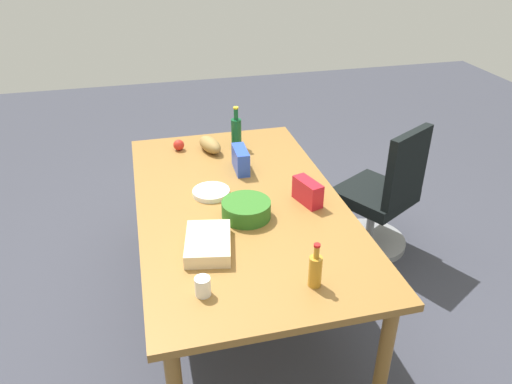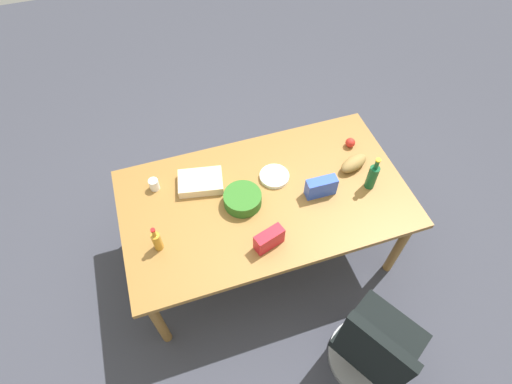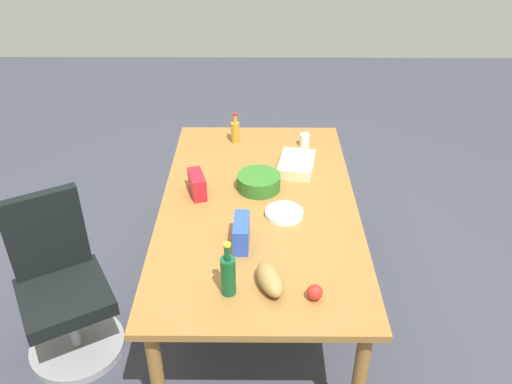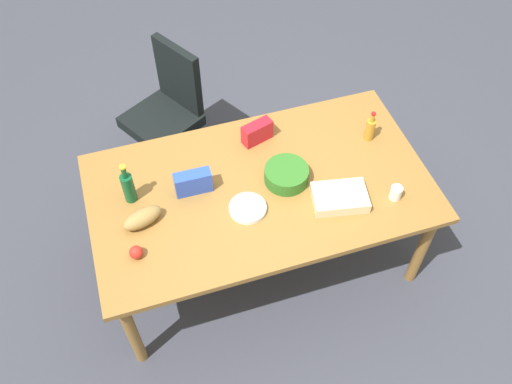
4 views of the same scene
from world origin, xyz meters
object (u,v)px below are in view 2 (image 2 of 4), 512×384
Objects in this scene: paper_plate_stack at (274,176)px; bread_loaf at (354,163)px; paper_cup at (154,184)px; office_chair at (373,349)px; apple_red at (350,143)px; chip_bag_blue at (321,187)px; sheet_cake at (201,182)px; chip_bag_red at (269,239)px; wine_bottle at (372,176)px; dressing_bottle at (157,241)px; conference_table at (265,203)px; salad_bowl at (243,199)px.

bread_loaf reaches higher than paper_plate_stack.
office_chair is at bearing 127.67° from paper_cup.
paper_cup is at bearing -2.29° from apple_red.
sheet_cake is (0.80, -0.34, -0.04)m from chip_bag_blue.
wine_bottle is at bearing -164.84° from chip_bag_red.
wine_bottle is 0.21m from bread_loaf.
sheet_cake is 4.21× the size of apple_red.
chip_bag_red is (-0.69, 0.21, -0.02)m from dressing_bottle.
office_chair is at bearing 140.88° from dressing_bottle.
paper_cup is 0.95m from chip_bag_red.
apple_red is at bearing -109.67° from bread_loaf.
bread_loaf is at bearing 171.24° from paper_plate_stack.
apple_red is (-0.41, -0.35, -0.04)m from chip_bag_blue.
paper_cup is at bearing -96.51° from dressing_bottle.
dressing_bottle reaches higher than apple_red.
wine_bottle is 3.28× the size of paper_cup.
dressing_bottle is (0.80, 0.17, 0.16)m from conference_table.
bread_loaf reaches higher than paper_cup.
salad_bowl reaches higher than sheet_cake.
office_chair is 5.00× the size of chip_bag_red.
conference_table is 0.21m from paper_plate_stack.
chip_bag_blue reaches higher than salad_bowl.
wine_bottle reaches higher than office_chair.
apple_red is 0.22m from bread_loaf.
dressing_bottle is at bearing 19.00° from paper_plate_stack.
chip_bag_blue is (-0.01, -1.04, 0.48)m from office_chair.
paper_cup is at bearing -47.63° from chip_bag_red.
office_chair is at bearing 73.90° from bread_loaf.
paper_cup is (0.74, -0.33, 0.12)m from conference_table.
chip_bag_blue is 1.20m from paper_cup.
office_chair reaches higher than paper_cup.
chip_bag_red is at bearing 35.37° from apple_red.
salad_bowl is 0.33m from paper_plate_stack.
chip_bag_blue is 1.19m from dressing_bottle.
dressing_bottle is at bearing -16.45° from chip_bag_red.
office_chair is 4.54× the size of chip_bag_blue.
apple_red is 1.10m from chip_bag_red.
paper_cup is at bearing -11.67° from paper_plate_stack.
chip_bag_blue is at bearing -149.92° from chip_bag_red.
conference_table is at bearing -167.98° from dressing_bottle.
apple_red is 0.32× the size of bread_loaf.
paper_plate_stack is at bearing 169.16° from sheet_cake.
chip_bag_red is at bearing 100.18° from salad_bowl.
chip_bag_blue is 2.44× the size of paper_cup.
apple_red is at bearing -106.65° from office_chair.
salad_bowl is at bearing -8.57° from wine_bottle.
office_chair reaches higher than salad_bowl.
sheet_cake is 1.19× the size of salad_bowl.
paper_plate_stack reaches higher than conference_table.
conference_table is 0.79m from wine_bottle.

